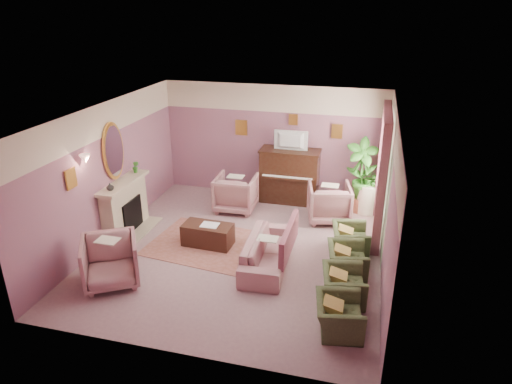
% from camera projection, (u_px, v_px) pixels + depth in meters
% --- Properties ---
extents(floor, '(5.50, 6.00, 0.01)m').
position_uv_depth(floor, '(239.00, 250.00, 9.12)').
color(floor, gray).
rests_on(floor, ground).
extents(ceiling, '(5.50, 6.00, 0.01)m').
position_uv_depth(ceiling, '(237.00, 112.00, 8.05)').
color(ceiling, silver).
rests_on(ceiling, wall_back).
extents(wall_back, '(5.50, 0.02, 2.80)m').
position_uv_depth(wall_back, '(273.00, 142.00, 11.26)').
color(wall_back, slate).
rests_on(wall_back, floor).
extents(wall_front, '(5.50, 0.02, 2.80)m').
position_uv_depth(wall_front, '(172.00, 268.00, 5.90)').
color(wall_front, slate).
rests_on(wall_front, floor).
extents(wall_left, '(0.02, 6.00, 2.80)m').
position_uv_depth(wall_left, '(108.00, 173.00, 9.22)').
color(wall_left, slate).
rests_on(wall_left, floor).
extents(wall_right, '(0.02, 6.00, 2.80)m').
position_uv_depth(wall_right, '(389.00, 200.00, 7.95)').
color(wall_right, slate).
rests_on(wall_right, floor).
extents(picture_rail_band, '(5.50, 0.01, 0.65)m').
position_uv_depth(picture_rail_band, '(273.00, 98.00, 10.84)').
color(picture_rail_band, beige).
rests_on(picture_rail_band, wall_back).
extents(stripe_panel, '(0.01, 3.00, 2.15)m').
position_uv_depth(stripe_panel, '(386.00, 190.00, 9.24)').
color(stripe_panel, '#AAC197').
rests_on(stripe_panel, wall_right).
extents(fireplace_surround, '(0.30, 1.40, 1.10)m').
position_uv_depth(fireplace_surround, '(125.00, 208.00, 9.69)').
color(fireplace_surround, '#C0B391').
rests_on(fireplace_surround, floor).
extents(fireplace_inset, '(0.18, 0.72, 0.68)m').
position_uv_depth(fireplace_inset, '(130.00, 215.00, 9.72)').
color(fireplace_inset, black).
rests_on(fireplace_inset, floor).
extents(fire_ember, '(0.06, 0.54, 0.10)m').
position_uv_depth(fire_ember, '(132.00, 222.00, 9.78)').
color(fire_ember, '#FF4506').
rests_on(fire_ember, floor).
extents(mantel_shelf, '(0.40, 1.55, 0.07)m').
position_uv_depth(mantel_shelf, '(123.00, 183.00, 9.46)').
color(mantel_shelf, '#C0B391').
rests_on(mantel_shelf, fireplace_surround).
extents(hearth, '(0.55, 1.50, 0.02)m').
position_uv_depth(hearth, '(136.00, 231.00, 9.85)').
color(hearth, '#C0B391').
rests_on(hearth, floor).
extents(mirror_frame, '(0.04, 0.72, 1.20)m').
position_uv_depth(mirror_frame, '(113.00, 151.00, 9.23)').
color(mirror_frame, gold).
rests_on(mirror_frame, wall_left).
extents(mirror_glass, '(0.01, 0.60, 1.06)m').
position_uv_depth(mirror_glass, '(114.00, 151.00, 9.23)').
color(mirror_glass, white).
rests_on(mirror_glass, wall_left).
extents(sconce_shade, '(0.20, 0.20, 0.16)m').
position_uv_depth(sconce_shade, '(85.00, 159.00, 8.21)').
color(sconce_shade, '#FFB8A0').
rests_on(sconce_shade, wall_left).
extents(piano, '(1.40, 0.60, 1.30)m').
position_uv_depth(piano, '(290.00, 176.00, 11.15)').
color(piano, black).
rests_on(piano, floor).
extents(piano_keyshelf, '(1.30, 0.12, 0.06)m').
position_uv_depth(piano_keyshelf, '(287.00, 179.00, 10.81)').
color(piano_keyshelf, black).
rests_on(piano_keyshelf, piano).
extents(piano_keys, '(1.20, 0.08, 0.02)m').
position_uv_depth(piano_keys, '(287.00, 177.00, 10.80)').
color(piano_keys, white).
rests_on(piano_keys, piano).
extents(piano_top, '(1.45, 0.65, 0.04)m').
position_uv_depth(piano_top, '(290.00, 151.00, 10.90)').
color(piano_top, black).
rests_on(piano_top, piano).
extents(television, '(0.80, 0.12, 0.48)m').
position_uv_depth(television, '(290.00, 139.00, 10.74)').
color(television, black).
rests_on(television, piano).
extents(print_back_left, '(0.30, 0.03, 0.38)m').
position_uv_depth(print_back_left, '(241.00, 128.00, 11.29)').
color(print_back_left, gold).
rests_on(print_back_left, wall_back).
extents(print_back_right, '(0.26, 0.03, 0.34)m').
position_uv_depth(print_back_right, '(337.00, 131.00, 10.72)').
color(print_back_right, gold).
rests_on(print_back_right, wall_back).
extents(print_back_mid, '(0.22, 0.03, 0.26)m').
position_uv_depth(print_back_mid, '(293.00, 120.00, 10.88)').
color(print_back_mid, gold).
rests_on(print_back_mid, wall_back).
extents(print_left_wall, '(0.03, 0.28, 0.36)m').
position_uv_depth(print_left_wall, '(71.00, 179.00, 8.02)').
color(print_left_wall, gold).
rests_on(print_left_wall, wall_left).
extents(window_blind, '(0.03, 1.40, 1.80)m').
position_uv_depth(window_blind, '(388.00, 157.00, 9.23)').
color(window_blind, beige).
rests_on(window_blind, wall_right).
extents(curtain_left, '(0.16, 0.34, 2.60)m').
position_uv_depth(curtain_left, '(381.00, 191.00, 8.58)').
color(curtain_left, '#934858').
rests_on(curtain_left, floor).
extents(curtain_right, '(0.16, 0.34, 2.60)m').
position_uv_depth(curtain_right, '(382.00, 161.00, 10.22)').
color(curtain_right, '#934858').
rests_on(curtain_right, floor).
extents(pelmet, '(0.16, 2.20, 0.16)m').
position_uv_depth(pelmet, '(388.00, 114.00, 8.92)').
color(pelmet, '#934858').
rests_on(pelmet, wall_right).
extents(mantel_plant, '(0.16, 0.16, 0.28)m').
position_uv_depth(mantel_plant, '(136.00, 167.00, 9.89)').
color(mantel_plant, '#338325').
rests_on(mantel_plant, mantel_shelf).
extents(mantel_vase, '(0.16, 0.16, 0.16)m').
position_uv_depth(mantel_vase, '(110.00, 187.00, 8.97)').
color(mantel_vase, beige).
rests_on(mantel_vase, mantel_shelf).
extents(area_rug, '(2.69, 2.08, 0.01)m').
position_uv_depth(area_rug, '(213.00, 245.00, 9.31)').
color(area_rug, '#A15F52').
rests_on(area_rug, floor).
extents(coffee_table, '(1.02, 0.55, 0.45)m').
position_uv_depth(coffee_table, '(208.00, 235.00, 9.25)').
color(coffee_table, '#371E14').
rests_on(coffee_table, floor).
extents(table_paper, '(0.35, 0.28, 0.01)m').
position_uv_depth(table_paper, '(210.00, 225.00, 9.15)').
color(table_paper, white).
rests_on(table_paper, coffee_table).
extents(sofa, '(0.64, 1.92, 0.78)m').
position_uv_depth(sofa, '(268.00, 246.00, 8.49)').
color(sofa, tan).
rests_on(sofa, floor).
extents(sofa_throw, '(0.10, 1.46, 0.53)m').
position_uv_depth(sofa_throw, '(289.00, 239.00, 8.32)').
color(sofa_throw, '#934858').
rests_on(sofa_throw, sofa).
extents(floral_armchair_left, '(0.91, 0.91, 0.95)m').
position_uv_depth(floral_armchair_left, '(236.00, 191.00, 10.74)').
color(floral_armchair_left, tan).
rests_on(floral_armchair_left, floor).
extents(floral_armchair_right, '(0.91, 0.91, 0.95)m').
position_uv_depth(floral_armchair_right, '(329.00, 201.00, 10.22)').
color(floral_armchair_right, tan).
rests_on(floral_armchair_right, floor).
extents(floral_armchair_front, '(0.91, 0.91, 0.95)m').
position_uv_depth(floral_armchair_front, '(110.00, 259.00, 7.89)').
color(floral_armchair_front, tan).
rests_on(floral_armchair_front, floor).
extents(olive_chair_a, '(0.56, 0.80, 0.69)m').
position_uv_depth(olive_chair_a, '(339.00, 311.00, 6.78)').
color(olive_chair_a, '#46552F').
rests_on(olive_chair_a, floor).
extents(olive_chair_b, '(0.56, 0.80, 0.69)m').
position_uv_depth(olive_chair_b, '(344.00, 281.00, 7.51)').
color(olive_chair_b, '#46552F').
rests_on(olive_chair_b, floor).
extents(olive_chair_c, '(0.56, 0.80, 0.69)m').
position_uv_depth(olive_chair_c, '(347.00, 256.00, 8.24)').
color(olive_chair_c, '#46552F').
rests_on(olive_chair_c, floor).
extents(olive_chair_d, '(0.56, 0.80, 0.69)m').
position_uv_depth(olive_chair_d, '(350.00, 235.00, 8.98)').
color(olive_chair_d, '#46552F').
rests_on(olive_chair_d, floor).
extents(side_table, '(0.52, 0.52, 0.70)m').
position_uv_depth(side_table, '(367.00, 198.00, 10.67)').
color(side_table, '#EEE8CB').
rests_on(side_table, floor).
extents(side_plant_big, '(0.30, 0.30, 0.34)m').
position_uv_depth(side_plant_big, '(369.00, 177.00, 10.47)').
color(side_plant_big, '#338325').
rests_on(side_plant_big, side_table).
extents(side_plant_small, '(0.16, 0.16, 0.28)m').
position_uv_depth(side_plant_small, '(374.00, 181.00, 10.36)').
color(side_plant_small, '#338325').
rests_on(side_plant_small, side_table).
extents(palm_pot, '(0.34, 0.34, 0.34)m').
position_uv_depth(palm_pot, '(358.00, 205.00, 10.77)').
color(palm_pot, brown).
rests_on(palm_pot, floor).
extents(palm_plant, '(0.76, 0.76, 1.44)m').
position_uv_depth(palm_plant, '(362.00, 169.00, 10.43)').
color(palm_plant, '#338325').
rests_on(palm_plant, palm_pot).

